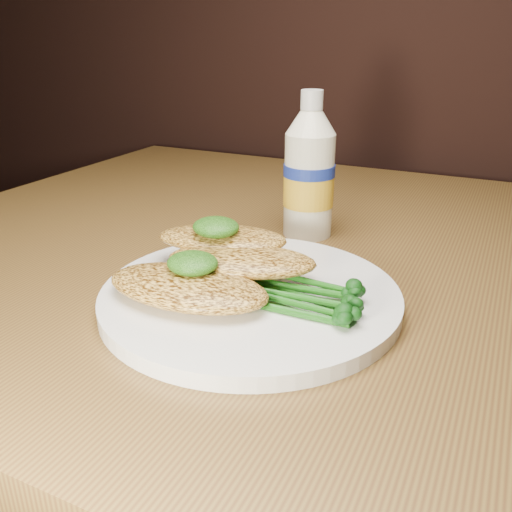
% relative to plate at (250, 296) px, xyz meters
% --- Properties ---
extents(plate, '(0.27, 0.27, 0.01)m').
position_rel_plate_xyz_m(plate, '(0.00, 0.00, 0.00)').
color(plate, white).
rests_on(plate, dining_table).
extents(chicken_front, '(0.15, 0.08, 0.02)m').
position_rel_plate_xyz_m(chicken_front, '(-0.04, -0.04, 0.02)').
color(chicken_front, '#EAB14A').
rests_on(chicken_front, plate).
extents(chicken_mid, '(0.15, 0.10, 0.02)m').
position_rel_plate_xyz_m(chicken_mid, '(-0.02, 0.01, 0.03)').
color(chicken_mid, '#EAB14A').
rests_on(chicken_mid, plate).
extents(chicken_back, '(0.14, 0.10, 0.02)m').
position_rel_plate_xyz_m(chicken_back, '(-0.05, 0.04, 0.03)').
color(chicken_back, '#EAB14A').
rests_on(chicken_back, plate).
extents(pesto_front, '(0.05, 0.05, 0.02)m').
position_rel_plate_xyz_m(pesto_front, '(-0.04, -0.03, 0.04)').
color(pesto_front, '#0D3207').
rests_on(pesto_front, chicken_front).
extents(pesto_back, '(0.05, 0.05, 0.02)m').
position_rel_plate_xyz_m(pesto_back, '(-0.05, 0.03, 0.05)').
color(pesto_back, '#0D3207').
rests_on(pesto_back, chicken_back).
extents(broccolini_bundle, '(0.15, 0.13, 0.02)m').
position_rel_plate_xyz_m(broccolini_bundle, '(0.05, -0.01, 0.02)').
color(broccolini_bundle, '#195813').
rests_on(broccolini_bundle, plate).
extents(mayo_bottle, '(0.07, 0.07, 0.17)m').
position_rel_plate_xyz_m(mayo_bottle, '(-0.02, 0.19, 0.08)').
color(mayo_bottle, white).
rests_on(mayo_bottle, dining_table).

